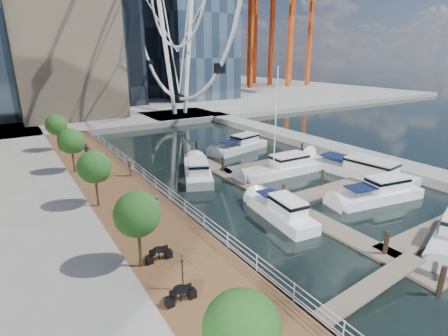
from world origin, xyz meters
TOP-DOWN VIEW (x-y plane):
  - ground at (0.00, 0.00)m, footprint 520.00×520.00m
  - boardwalk at (-9.00, 15.00)m, footprint 6.00×60.00m
  - seawall at (-6.00, 15.00)m, footprint 0.25×60.00m
  - land_far at (0.00, 102.00)m, footprint 200.00×114.00m
  - breakwater at (20.00, 20.00)m, footprint 4.00×60.00m
  - pier at (14.00, 52.00)m, footprint 14.00×12.00m
  - railing at (-6.10, 15.00)m, footprint 0.10×60.00m
  - floating_docks at (7.97, 9.98)m, footprint 16.00×34.00m
  - port_cranes at (67.67, 95.67)m, footprint 40.00×52.00m
  - street_trees at (-11.40, 14.00)m, footprint 2.60×42.60m
  - cafe_tables at (-10.40, -2.00)m, footprint 2.50×13.70m
  - yacht_foreground at (10.70, 4.00)m, footprint 9.87×4.25m
  - pedestrian_near at (-8.25, 9.13)m, footprint 0.82×0.83m
  - pedestrian_mid at (-6.97, 19.65)m, footprint 0.76×0.91m
  - pedestrian_far at (-9.12, 28.79)m, footprint 1.10×0.69m
  - moored_yachts at (8.17, 12.97)m, footprint 20.82×33.60m

SIDE VIEW (x-z plane):
  - ground at x=0.00m, z-range 0.00..0.00m
  - yacht_foreground at x=10.70m, z-range -1.07..1.07m
  - moored_yachts at x=8.17m, z-range -5.75..5.75m
  - floating_docks at x=7.97m, z-range -0.81..1.79m
  - boardwalk at x=-9.00m, z-range 0.00..1.00m
  - seawall at x=-6.00m, z-range 0.00..1.00m
  - land_far at x=0.00m, z-range 0.00..1.00m
  - breakwater at x=20.00m, z-range 0.00..1.00m
  - pier at x=14.00m, z-range 0.00..1.00m
  - cafe_tables at x=-10.40m, z-range 1.00..1.74m
  - railing at x=-6.10m, z-range 1.00..2.05m
  - pedestrian_mid at x=-6.97m, z-range 1.00..2.69m
  - pedestrian_far at x=-9.12m, z-range 1.00..2.75m
  - pedestrian_near at x=-8.25m, z-range 1.00..2.92m
  - street_trees at x=-11.40m, z-range 1.99..6.59m
  - port_cranes at x=67.67m, z-range 1.00..39.00m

